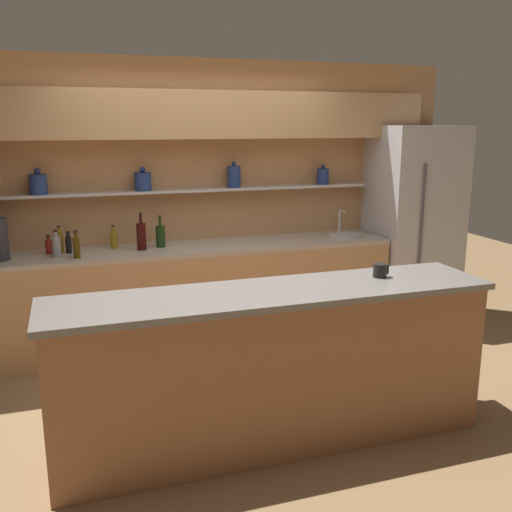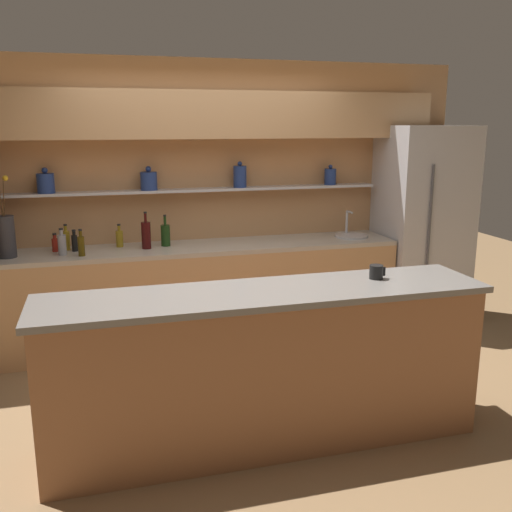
% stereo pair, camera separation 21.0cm
% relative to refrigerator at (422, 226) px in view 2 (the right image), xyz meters
% --- Properties ---
extents(ground_plane, '(12.00, 12.00, 0.00)m').
position_rel_refrigerator_xyz_m(ground_plane, '(-2.19, -1.20, -1.00)').
color(ground_plane, olive).
extents(back_wall_unit, '(5.20, 0.44, 2.60)m').
position_rel_refrigerator_xyz_m(back_wall_unit, '(-2.20, 0.33, 0.55)').
color(back_wall_unit, tan).
rests_on(back_wall_unit, ground_plane).
extents(back_counter_unit, '(3.64, 0.62, 0.92)m').
position_rel_refrigerator_xyz_m(back_counter_unit, '(-2.25, 0.04, -0.54)').
color(back_counter_unit, tan).
rests_on(back_counter_unit, ground_plane).
extents(island_counter, '(2.78, 0.61, 1.02)m').
position_rel_refrigerator_xyz_m(island_counter, '(-2.19, -1.83, -0.49)').
color(island_counter, '#99603D').
rests_on(island_counter, ground_plane).
extents(refrigerator, '(0.81, 0.73, 2.00)m').
position_rel_refrigerator_xyz_m(refrigerator, '(0.00, 0.00, 0.00)').
color(refrigerator, '#B7B7BC').
rests_on(refrigerator, ground_plane).
extents(flower_vase, '(0.15, 0.15, 0.68)m').
position_rel_refrigerator_xyz_m(flower_vase, '(-3.91, 0.00, 0.12)').
color(flower_vase, '#2D2D33').
rests_on(flower_vase, back_counter_unit).
extents(sink_fixture, '(0.33, 0.33, 0.25)m').
position_rel_refrigerator_xyz_m(sink_fixture, '(-0.75, 0.05, -0.06)').
color(sink_fixture, '#B7B7BC').
rests_on(sink_fixture, back_counter_unit).
extents(bottle_sauce_0, '(0.06, 0.06, 0.16)m').
position_rel_refrigerator_xyz_m(bottle_sauce_0, '(-3.53, 0.13, -0.01)').
color(bottle_sauce_0, maroon).
rests_on(bottle_sauce_0, back_counter_unit).
extents(bottle_oil_1, '(0.06, 0.06, 0.23)m').
position_rel_refrigerator_xyz_m(bottle_oil_1, '(-3.31, -0.11, 0.01)').
color(bottle_oil_1, '#47380A').
rests_on(bottle_oil_1, back_counter_unit).
extents(bottle_spirit_2, '(0.07, 0.07, 0.23)m').
position_rel_refrigerator_xyz_m(bottle_spirit_2, '(-3.47, -0.02, 0.01)').
color(bottle_spirit_2, gray).
rests_on(bottle_spirit_2, back_counter_unit).
extents(bottle_oil_3, '(0.06, 0.06, 0.21)m').
position_rel_refrigerator_xyz_m(bottle_oil_3, '(-2.98, 0.18, 0.00)').
color(bottle_oil_3, olive).
rests_on(bottle_oil_3, back_counter_unit).
extents(bottle_wine_4, '(0.08, 0.08, 0.29)m').
position_rel_refrigerator_xyz_m(bottle_wine_4, '(-2.57, 0.11, 0.02)').
color(bottle_wine_4, '#193814').
rests_on(bottle_wine_4, back_counter_unit).
extents(bottle_wine_5, '(0.08, 0.08, 0.33)m').
position_rel_refrigerator_xyz_m(bottle_wine_5, '(-2.75, 0.04, 0.05)').
color(bottle_wine_5, '#380C0C').
rests_on(bottle_wine_5, back_counter_unit).
extents(bottle_sauce_6, '(0.05, 0.05, 0.19)m').
position_rel_refrigerator_xyz_m(bottle_sauce_6, '(-3.37, 0.10, 0.00)').
color(bottle_sauce_6, black).
rests_on(bottle_sauce_6, back_counter_unit).
extents(bottle_oil_7, '(0.06, 0.06, 0.23)m').
position_rel_refrigerator_xyz_m(bottle_oil_7, '(-3.44, 0.17, 0.01)').
color(bottle_oil_7, olive).
rests_on(bottle_oil_7, back_counter_unit).
extents(coffee_mug, '(0.11, 0.09, 0.09)m').
position_rel_refrigerator_xyz_m(coffee_mug, '(-1.42, -1.77, 0.07)').
color(coffee_mug, black).
rests_on(coffee_mug, island_counter).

